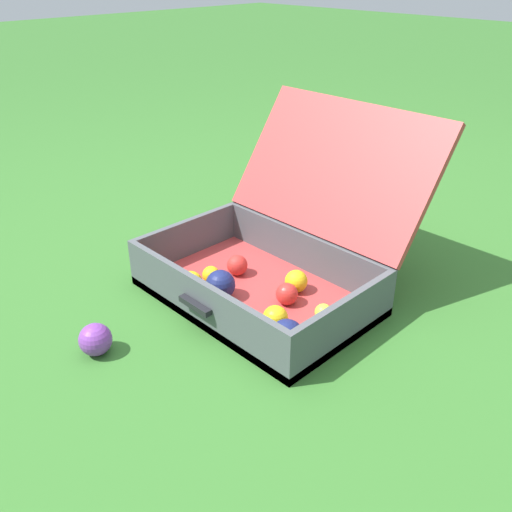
% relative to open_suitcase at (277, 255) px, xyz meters
% --- Properties ---
extents(ground_plane, '(16.00, 16.00, 0.00)m').
position_rel_open_suitcase_xyz_m(ground_plane, '(-0.03, -0.12, -0.11)').
color(ground_plane, '#336B28').
extents(open_suitcase, '(0.64, 0.68, 0.49)m').
position_rel_open_suitcase_xyz_m(open_suitcase, '(0.00, 0.00, 0.00)').
color(open_suitcase, '#B23838').
rests_on(open_suitcase, ground).
extents(stray_ball_on_grass, '(0.08, 0.08, 0.08)m').
position_rel_open_suitcase_xyz_m(stray_ball_on_grass, '(-0.11, -0.53, -0.07)').
color(stray_ball_on_grass, purple).
rests_on(stray_ball_on_grass, ground).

